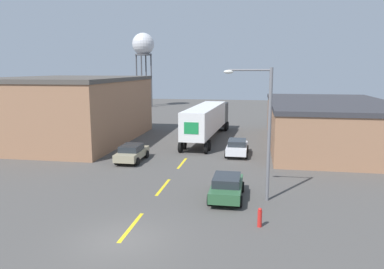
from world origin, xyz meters
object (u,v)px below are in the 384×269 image
fire_hydrant (260,217)px  water_tower (143,46)px  parked_car_right_far (237,147)px  street_lamp (264,124)px  parked_car_right_near (227,186)px  parked_car_left_far (132,152)px  semi_truck (208,118)px

fire_hydrant → water_tower: bearing=112.3°
parked_car_right_far → street_lamp: 12.43m
parked_car_right_near → parked_car_right_far: bearing=90.0°
parked_car_right_far → water_tower: water_tower is taller
fire_hydrant → parked_car_left_far: bearing=132.1°
parked_car_left_far → semi_truck: bearing=65.8°
parked_car_left_far → street_lamp: (10.74, -7.83, 3.82)m
water_tower → fire_hydrant: bearing=-67.7°
water_tower → street_lamp: 58.24m
semi_truck → street_lamp: 20.01m
semi_truck → water_tower: water_tower is taller
semi_truck → parked_car_left_far: 12.39m
parked_car_right_far → semi_truck: bearing=116.2°
parked_car_left_far → water_tower: size_ratio=0.29×
parked_car_right_far → water_tower: (-21.27, 41.16, 11.58)m
parked_car_right_near → street_lamp: 4.34m
parked_car_right_far → water_tower: size_ratio=0.29×
parked_car_left_far → parked_car_right_far: 9.48m
parked_car_left_far → fire_hydrant: parked_car_left_far is taller
water_tower → street_lamp: water_tower is taller
parked_car_right_near → fire_hydrant: size_ratio=4.42×
parked_car_left_far → parked_car_right_near: bearing=-42.4°
water_tower → street_lamp: size_ratio=1.90×
semi_truck → parked_car_right_near: size_ratio=3.75×
semi_truck → street_lamp: (5.71, -19.05, 2.24)m
parked_car_right_near → parked_car_right_far: 11.72m
parked_car_right_near → parked_car_left_far: bearing=137.6°
semi_truck → water_tower: 39.37m
semi_truck → fire_hydrant: (5.59, -22.99, -1.85)m
parked_car_right_near → fire_hydrant: parked_car_right_near is taller
parked_car_right_far → street_lamp: bearing=-80.0°
parked_car_left_far → fire_hydrant: (10.63, -11.77, -0.27)m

